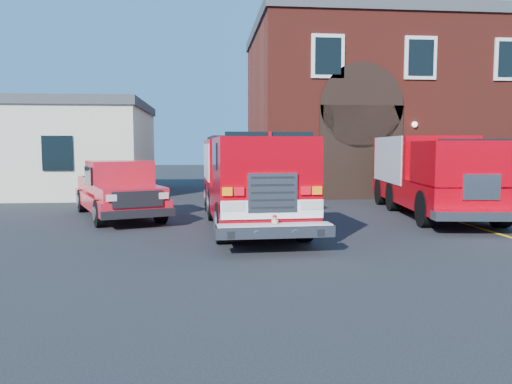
{
  "coord_description": "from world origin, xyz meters",
  "views": [
    {
      "loc": [
        -1.04,
        -11.74,
        2.27
      ],
      "look_at": [
        0.0,
        -1.2,
        1.3
      ],
      "focal_mm": 35.0,
      "sensor_mm": 36.0,
      "label": 1
    }
  ],
  "objects": [
    {
      "name": "parking_stripe_far",
      "position": [
        6.5,
        7.0,
        0.0
      ],
      "size": [
        0.12,
        3.0,
        0.01
      ],
      "primitive_type": "cube",
      "color": "yellow",
      "rests_on": "ground"
    },
    {
      "name": "ground",
      "position": [
        0.0,
        0.0,
        0.0
      ],
      "size": [
        100.0,
        100.0,
        0.0
      ],
      "primitive_type": "plane",
      "color": "black",
      "rests_on": "ground"
    },
    {
      "name": "side_building",
      "position": [
        -9.0,
        13.0,
        2.2
      ],
      "size": [
        10.2,
        8.2,
        4.35
      ],
      "color": "beige",
      "rests_on": "ground"
    },
    {
      "name": "secondary_truck",
      "position": [
        6.44,
        4.2,
        1.42
      ],
      "size": [
        3.44,
        8.28,
        2.61
      ],
      "color": "black",
      "rests_on": "ground"
    },
    {
      "name": "parking_stripe_near",
      "position": [
        6.5,
        1.0,
        0.0
      ],
      "size": [
        0.12,
        3.0,
        0.01
      ],
      "primitive_type": "cube",
      "color": "yellow",
      "rests_on": "ground"
    },
    {
      "name": "parking_stripe_mid",
      "position": [
        6.5,
        4.0,
        0.0
      ],
      "size": [
        0.12,
        3.0,
        0.01
      ],
      "primitive_type": "cube",
      "color": "yellow",
      "rests_on": "ground"
    },
    {
      "name": "fire_station",
      "position": [
        8.99,
        13.98,
        4.25
      ],
      "size": [
        15.2,
        10.2,
        8.45
      ],
      "color": "maroon",
      "rests_on": "ground"
    },
    {
      "name": "fire_engine",
      "position": [
        0.16,
        2.71,
        1.36
      ],
      "size": [
        2.75,
        8.59,
        2.62
      ],
      "color": "black",
      "rests_on": "ground"
    },
    {
      "name": "pickup_truck",
      "position": [
        -3.87,
        4.5,
        0.86
      ],
      "size": [
        3.84,
        5.91,
        1.82
      ],
      "color": "black",
      "rests_on": "ground"
    }
  ]
}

